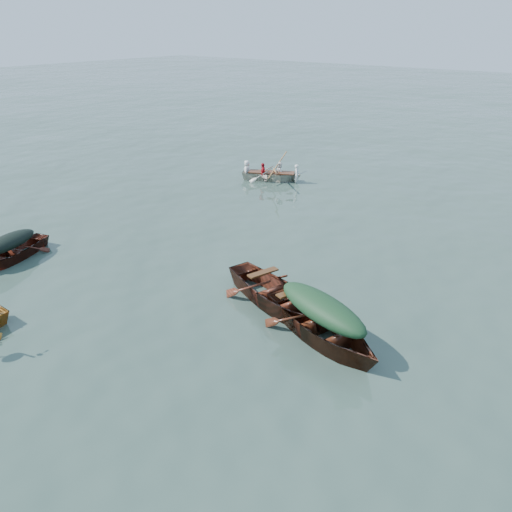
# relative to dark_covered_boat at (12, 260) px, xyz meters

# --- Properties ---
(ground) EXTENTS (140.00, 140.00, 0.00)m
(ground) POSITION_rel_dark_covered_boat_xyz_m (5.11, 0.11, 0.00)
(ground) COLOR #364C42
(ground) RESTS_ON ground
(dark_covered_boat) EXTENTS (2.15, 3.58, 0.82)m
(dark_covered_boat) POSITION_rel_dark_covered_boat_xyz_m (0.00, 0.00, 0.00)
(dark_covered_boat) COLOR #4E1C12
(dark_covered_boat) RESTS_ON ground
(green_tarp_boat) EXTENTS (4.76, 2.76, 1.07)m
(green_tarp_boat) POSITION_rel_dark_covered_boat_xyz_m (9.05, 2.04, 0.00)
(green_tarp_boat) COLOR #4A2011
(green_tarp_boat) RESTS_ON ground
(open_wooden_boat) EXTENTS (4.95, 2.81, 1.13)m
(open_wooden_boat) POSITION_rel_dark_covered_boat_xyz_m (7.54, 2.54, 0.00)
(open_wooden_boat) COLOR maroon
(open_wooden_boat) RESTS_ON ground
(rowed_boat) EXTENTS (3.63, 2.60, 0.80)m
(rowed_boat) POSITION_rel_dark_covered_boat_xyz_m (1.23, 10.92, 0.00)
(rowed_boat) COLOR beige
(rowed_boat) RESTS_ON ground
(dark_tarp_cover) EXTENTS (1.18, 1.97, 0.40)m
(dark_tarp_cover) POSITION_rel_dark_covered_boat_xyz_m (0.00, -0.00, 0.61)
(dark_tarp_cover) COLOR black
(dark_tarp_cover) RESTS_ON dark_covered_boat
(green_tarp_cover) EXTENTS (2.62, 1.52, 0.52)m
(green_tarp_cover) POSITION_rel_dark_covered_boat_xyz_m (9.05, 2.04, 0.80)
(green_tarp_cover) COLOR #163719
(green_tarp_cover) RESTS_ON green_tarp_boat
(thwart_benches) EXTENTS (2.52, 1.54, 0.04)m
(thwart_benches) POSITION_rel_dark_covered_boat_xyz_m (7.54, 2.54, 0.58)
(thwart_benches) COLOR #44250F
(thwart_benches) RESTS_ON open_wooden_boat
(rowers) EXTENTS (2.64, 2.00, 0.76)m
(rowers) POSITION_rel_dark_covered_boat_xyz_m (1.23, 10.92, 0.78)
(rowers) COLOR silver
(rowers) RESTS_ON rowed_boat
(oars) EXTENTS (1.75, 2.58, 0.06)m
(oars) POSITION_rel_dark_covered_boat_xyz_m (1.23, 10.92, 0.43)
(oars) COLOR #A26E3D
(oars) RESTS_ON rowed_boat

